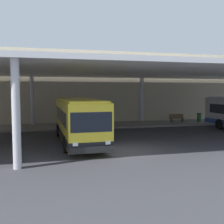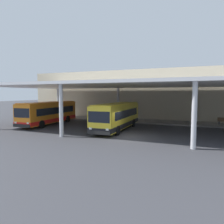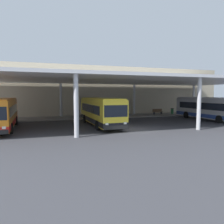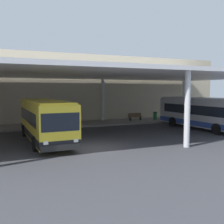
# 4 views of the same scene
# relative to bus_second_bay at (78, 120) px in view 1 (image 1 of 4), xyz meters

# --- Properties ---
(ground_plane) EXTENTS (200.00, 200.00, 0.00)m
(ground_plane) POSITION_rel_bus_second_bay_xyz_m (2.51, -3.49, -1.66)
(ground_plane) COLOR #3D3D42
(platform_kerb) EXTENTS (42.00, 4.50, 0.18)m
(platform_kerb) POSITION_rel_bus_second_bay_xyz_m (2.51, 8.26, -1.57)
(platform_kerb) COLOR gray
(platform_kerb) RESTS_ON ground
(station_building_facade) EXTENTS (48.00, 1.60, 8.36)m
(station_building_facade) POSITION_rel_bus_second_bay_xyz_m (2.51, 11.51, 2.52)
(station_building_facade) COLOR #C1B293
(station_building_facade) RESTS_ON ground
(canopy_shelter) EXTENTS (40.00, 17.00, 5.55)m
(canopy_shelter) POSITION_rel_bus_second_bay_xyz_m (2.51, 2.01, 3.66)
(canopy_shelter) COLOR silver
(canopy_shelter) RESTS_ON ground
(bus_second_bay) EXTENTS (2.87, 10.58, 3.17)m
(bus_second_bay) POSITION_rel_bus_second_bay_xyz_m (0.00, 0.00, 0.00)
(bus_second_bay) COLOR yellow
(bus_second_bay) RESTS_ON ground
(bench_waiting) EXTENTS (1.80, 0.45, 0.92)m
(bench_waiting) POSITION_rel_bus_second_bay_xyz_m (12.34, 8.33, -0.99)
(bench_waiting) COLOR brown
(bench_waiting) RESTS_ON platform_kerb
(trash_bin) EXTENTS (0.52, 0.52, 0.98)m
(trash_bin) POSITION_rel_bus_second_bay_xyz_m (15.14, 8.16, -0.98)
(trash_bin) COLOR #236638
(trash_bin) RESTS_ON platform_kerb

